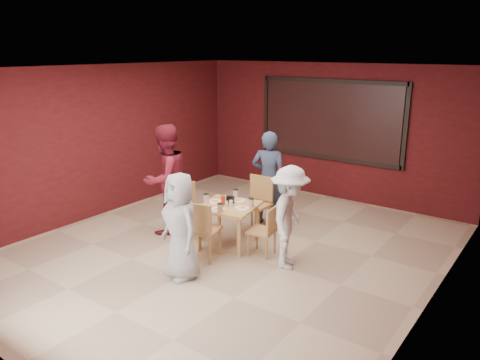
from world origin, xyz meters
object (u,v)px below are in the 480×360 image
Objects in this scene: chair_right at (266,228)px; diner_left at (166,179)px; chair_front at (201,227)px; chair_back at (258,200)px; diner_front at (181,226)px; diner_back at (269,178)px; chair_left at (192,207)px; dining_table at (228,209)px; diner_right at (290,218)px.

diner_left is at bearing -175.09° from chair_right.
chair_back is at bearing 90.94° from chair_front.
diner_back reaches higher than diner_front.
chair_left is 1.53m from diner_front.
chair_back is at bearing 49.00° from chair_left.
diner_left is (-1.24, 0.54, 0.41)m from chair_front.
chair_left is 0.65m from diner_left.
diner_back is at bearing 138.73° from diner_left.
chair_front is 1.41m from diner_left.
dining_table is 0.60× the size of diner_back.
diner_left reaches higher than chair_front.
dining_table is 0.54× the size of diner_left.
diner_left is (-1.36, 1.09, 0.19)m from diner_front.
chair_left is 0.59× the size of diner_right.
diner_right is at bearing -38.45° from chair_back.
dining_table is at bearing -89.66° from chair_back.
diner_back is at bearing 90.85° from dining_table.
chair_back is (-0.02, 1.53, 0.01)m from chair_front.
chair_front is at bearing -40.80° from chair_left.
diner_left reaches higher than chair_left.
chair_right is at bearing 1.20° from dining_table.
diner_front is 0.80× the size of diner_left.
chair_left reaches higher than dining_table.
chair_left is (-0.77, 0.67, -0.02)m from chair_front.
diner_front is 1.55m from diner_right.
diner_right is (1.17, -0.09, 0.15)m from dining_table.
diner_back is 1.82m from diner_left.
chair_front is at bearing 120.32° from diner_front.
diner_front is (0.12, -0.56, 0.22)m from chair_front.
diner_right is at bearing -4.62° from dining_table.
diner_right is (1.19, -1.30, -0.09)m from diner_back.
diner_right is (0.47, -0.11, 0.31)m from chair_right.
chair_right is at bearing 101.75° from diner_back.
diner_front is (0.89, -1.22, 0.25)m from chair_left.
diner_back is at bearing 23.08° from diner_right.
diner_right is (1.15, 0.59, 0.23)m from chair_front.
dining_table is 0.69m from chair_front.
chair_right is at bearing 95.18° from diner_left.
chair_front is 1.19× the size of chair_right.
diner_back is at bearing 92.03° from chair_back.
diner_left reaches higher than diner_right.
chair_front reaches higher than dining_table.
chair_front is at bearing -89.06° from chair_back.
diner_front is at bearing 74.22° from diner_back.
chair_right is at bearing 57.55° from diner_right.
chair_right is (0.70, 0.01, -0.16)m from dining_table.
diner_right is at bearing 66.55° from diner_front.
diner_front is 0.88× the size of diner_back.
diner_left reaches higher than diner_front.
chair_front reaches higher than chair_left.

